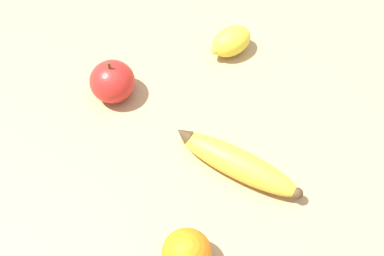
% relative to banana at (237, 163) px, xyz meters
% --- Properties ---
extents(ground_plane, '(3.00, 3.00, 0.00)m').
position_rel_banana_xyz_m(ground_plane, '(0.08, 0.16, -0.02)').
color(ground_plane, tan).
extents(banana, '(0.15, 0.19, 0.04)m').
position_rel_banana_xyz_m(banana, '(0.00, 0.00, 0.00)').
color(banana, gold).
rests_on(banana, ground_plane).
extents(orange, '(0.07, 0.07, 0.07)m').
position_rel_banana_xyz_m(orange, '(-0.13, -0.10, 0.01)').
color(orange, orange).
rests_on(orange, ground_plane).
extents(apple, '(0.07, 0.07, 0.08)m').
position_rel_banana_xyz_m(apple, '(-0.11, 0.22, 0.01)').
color(apple, red).
rests_on(apple, ground_plane).
extents(lemon, '(0.08, 0.06, 0.05)m').
position_rel_banana_xyz_m(lemon, '(0.11, 0.21, 0.00)').
color(lemon, yellow).
rests_on(lemon, ground_plane).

